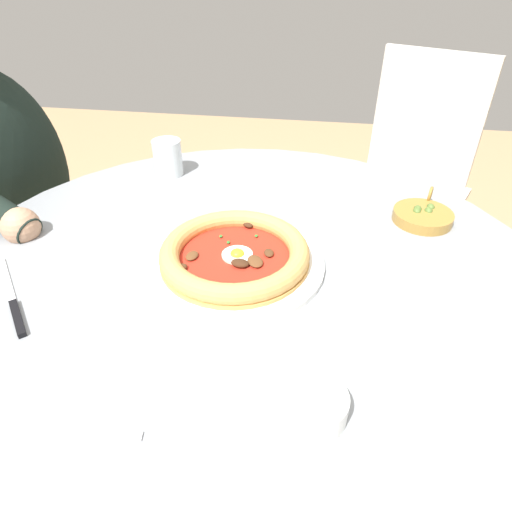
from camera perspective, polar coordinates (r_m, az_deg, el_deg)
The scene contains 10 objects.
ground_plane at distance 1.32m, azimuth -1.06°, elevation -27.91°, with size 6.00×6.00×0.02m, color tan.
dining_table at distance 0.84m, azimuth -1.50°, elevation -9.41°, with size 1.05×1.05×0.73m.
pizza_on_plate at distance 0.73m, azimuth -2.76°, elevation 0.11°, with size 0.30×0.30×0.04m.
water_glass at distance 1.06m, azimuth -11.39°, elevation 12.16°, with size 0.07×0.07×0.08m.
steak_knife at distance 0.75m, azimuth -29.01°, elevation -5.63°, with size 0.17×0.15×0.01m.
ramekin_capers at distance 0.53m, azimuth 7.72°, elevation -18.72°, with size 0.07×0.07×0.03m.
olive_pan at distance 0.92m, azimuth 20.91°, elevation 4.96°, with size 0.14×0.11×0.04m.
fork_utensil at distance 0.56m, azimuth -24.07°, elevation -20.77°, with size 0.04×0.18×0.00m.
diner_person at distance 1.32m, azimuth -28.40°, elevation 1.05°, with size 0.49×0.47×1.15m.
cafe_chair_spare_near at distance 1.62m, azimuth 19.30°, elevation 10.69°, with size 0.53×0.53×0.91m.
Camera 1 is at (-0.58, -0.12, 1.17)m, focal length 30.69 mm.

